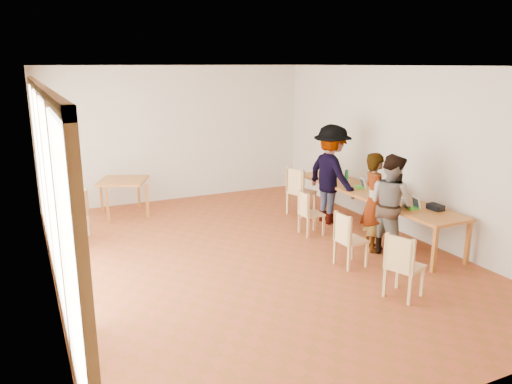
# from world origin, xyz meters

# --- Properties ---
(ground) EXTENTS (8.00, 8.00, 0.00)m
(ground) POSITION_xyz_m (0.00, 0.00, 0.00)
(ground) COLOR #9B4425
(ground) RESTS_ON ground
(wall_back) EXTENTS (6.00, 0.10, 3.00)m
(wall_back) POSITION_xyz_m (0.00, 4.00, 1.50)
(wall_back) COLOR beige
(wall_back) RESTS_ON ground
(wall_front) EXTENTS (6.00, 0.10, 3.00)m
(wall_front) POSITION_xyz_m (0.00, -4.00, 1.50)
(wall_front) COLOR beige
(wall_front) RESTS_ON ground
(wall_right) EXTENTS (0.10, 8.00, 3.00)m
(wall_right) POSITION_xyz_m (3.00, 0.00, 1.50)
(wall_right) COLOR beige
(wall_right) RESTS_ON ground
(window_wall) EXTENTS (0.10, 8.00, 3.00)m
(window_wall) POSITION_xyz_m (-2.96, 0.00, 1.50)
(window_wall) COLOR white
(window_wall) RESTS_ON ground
(ceiling) EXTENTS (6.00, 8.00, 0.04)m
(ceiling) POSITION_xyz_m (0.00, 0.00, 3.02)
(ceiling) COLOR white
(ceiling) RESTS_ON wall_back
(communal_table) EXTENTS (0.80, 4.00, 0.75)m
(communal_table) POSITION_xyz_m (2.50, 0.20, 0.70)
(communal_table) COLOR #B46428
(communal_table) RESTS_ON ground
(side_table) EXTENTS (0.90, 0.90, 0.75)m
(side_table) POSITION_xyz_m (-1.43, 3.20, 0.67)
(side_table) COLOR #B46428
(side_table) RESTS_ON ground
(chair_near) EXTENTS (0.54, 0.54, 0.48)m
(chair_near) POSITION_xyz_m (1.12, -2.21, 0.55)
(chair_near) COLOR #E1BB70
(chair_near) RESTS_ON ground
(chair_mid) EXTENTS (0.42, 0.42, 0.46)m
(chair_mid) POSITION_xyz_m (1.11, -1.00, 0.53)
(chair_mid) COLOR #E1BB70
(chair_mid) RESTS_ON ground
(chair_far) EXTENTS (0.38, 0.38, 0.43)m
(chair_far) POSITION_xyz_m (1.33, 0.53, 0.49)
(chair_far) COLOR #E1BB70
(chair_far) RESTS_ON ground
(chair_empty) EXTENTS (0.59, 0.59, 0.53)m
(chair_empty) POSITION_xyz_m (1.80, 1.67, 0.61)
(chair_empty) COLOR #E1BB70
(chair_empty) RESTS_ON ground
(chair_spare) EXTENTS (0.54, 0.54, 0.47)m
(chair_spare) POSITION_xyz_m (-2.41, 2.02, 0.54)
(chair_spare) COLOR #E1BB70
(chair_spare) RESTS_ON ground
(person_near) EXTENTS (0.57, 0.70, 1.65)m
(person_near) POSITION_xyz_m (1.95, -0.57, 0.82)
(person_near) COLOR gray
(person_near) RESTS_ON ground
(person_mid) EXTENTS (0.72, 0.87, 1.66)m
(person_mid) POSITION_xyz_m (2.07, -0.82, 0.83)
(person_mid) COLOR gray
(person_mid) RESTS_ON ground
(person_far) EXTENTS (0.81, 1.29, 1.92)m
(person_far) POSITION_xyz_m (2.14, 0.99, 0.96)
(person_far) COLOR gray
(person_far) RESTS_ON ground
(laptop_near) EXTENTS (0.22, 0.25, 0.19)m
(laptop_near) POSITION_xyz_m (2.46, -0.93, 0.80)
(laptop_near) COLOR green
(laptop_near) RESTS_ON communal_table
(laptop_mid) EXTENTS (0.25, 0.28, 0.22)m
(laptop_mid) POSITION_xyz_m (2.66, -0.17, 0.81)
(laptop_mid) COLOR green
(laptop_mid) RESTS_ON communal_table
(laptop_far) EXTENTS (0.23, 0.25, 0.18)m
(laptop_far) POSITION_xyz_m (2.53, 0.57, 0.80)
(laptop_far) COLOR green
(laptop_far) RESTS_ON communal_table
(yellow_mug) EXTENTS (0.12, 0.12, 0.09)m
(yellow_mug) POSITION_xyz_m (2.45, -0.35, 0.79)
(yellow_mug) COLOR yellow
(yellow_mug) RESTS_ON communal_table
(green_bottle) EXTENTS (0.07, 0.07, 0.28)m
(green_bottle) POSITION_xyz_m (2.46, 0.94, 0.89)
(green_bottle) COLOR #1C7641
(green_bottle) RESTS_ON communal_table
(clear_glass) EXTENTS (0.07, 0.07, 0.09)m
(clear_glass) POSITION_xyz_m (2.49, -0.63, 0.80)
(clear_glass) COLOR silver
(clear_glass) RESTS_ON communal_table
(condiment_cup) EXTENTS (0.08, 0.08, 0.06)m
(condiment_cup) POSITION_xyz_m (2.20, -0.57, 0.78)
(condiment_cup) COLOR white
(condiment_cup) RESTS_ON communal_table
(pink_phone) EXTENTS (0.05, 0.10, 0.01)m
(pink_phone) POSITION_xyz_m (2.68, -0.66, 0.76)
(pink_phone) COLOR #E24C5F
(pink_phone) RESTS_ON communal_table
(black_pouch) EXTENTS (0.16, 0.26, 0.09)m
(black_pouch) POSITION_xyz_m (2.71, -1.15, 0.80)
(black_pouch) COLOR black
(black_pouch) RESTS_ON communal_table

